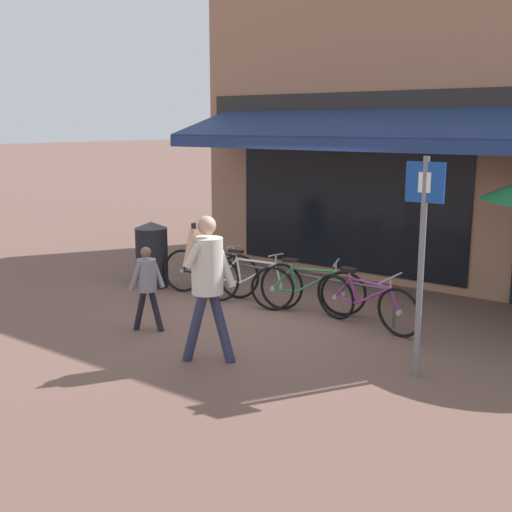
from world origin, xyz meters
TOP-DOWN VIEW (x-y plane):
  - ground_plane at (0.00, 0.00)m, footprint 160.00×160.00m
  - shop_front at (0.82, 4.51)m, footprint 8.48×4.63m
  - bike_rack_rail at (0.17, 0.72)m, footprint 3.73×0.04m
  - bicycle_black at (-1.30, 0.53)m, footprint 1.77×0.69m
  - bicycle_silver at (-0.38, 0.45)m, footprint 1.81×0.63m
  - bicycle_green at (0.61, 0.60)m, footprint 1.68×0.76m
  - bicycle_purple at (1.65, 0.48)m, footprint 1.80×0.60m
  - pedestrian_adult at (0.75, -1.82)m, footprint 0.59×0.68m
  - pedestrian_child at (-0.71, -1.44)m, footprint 0.41×0.45m
  - litter_bin at (-2.46, 0.32)m, footprint 0.57×0.57m
  - parking_sign at (2.94, -0.73)m, footprint 0.44×0.07m

SIDE VIEW (x-z plane):
  - ground_plane at x=0.00m, z-range 0.00..0.00m
  - bicycle_green at x=0.61m, z-range -0.04..0.79m
  - bicycle_purple at x=1.65m, z-range -0.05..0.81m
  - bicycle_silver at x=-0.38m, z-range -0.05..0.83m
  - bicycle_black at x=-1.30m, z-range -0.05..0.84m
  - bike_rack_rail at x=0.17m, z-range 0.19..0.76m
  - litter_bin at x=-2.46m, z-range 0.00..1.16m
  - pedestrian_child at x=-0.71m, z-range 0.12..1.32m
  - pedestrian_adult at x=0.75m, z-range 0.20..2.00m
  - parking_sign at x=2.94m, z-range 0.28..2.77m
  - shop_front at x=0.82m, z-range -0.01..6.38m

